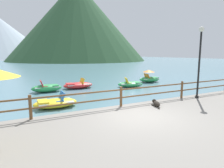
# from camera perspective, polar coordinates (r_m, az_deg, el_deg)

# --- Properties ---
(ground_plane) EXTENTS (200.00, 200.00, 0.00)m
(ground_plane) POSITION_cam_1_polar(r_m,az_deg,el_deg) (46.47, -21.80, 4.79)
(ground_plane) COLOR slate
(promenade_dock) EXTENTS (28.00, 8.00, 0.40)m
(promenade_dock) POSITION_cam_1_polar(r_m,az_deg,el_deg) (6.55, 19.91, -15.81)
(promenade_dock) COLOR gray
(promenade_dock) RESTS_ON ground
(dock_railing) EXTENTS (23.92, 0.12, 0.95)m
(dock_railing) POSITION_cam_1_polar(r_m,az_deg,el_deg) (9.12, 2.69, -3.13)
(dock_railing) COLOR brown
(dock_railing) RESTS_ON promenade_dock
(lamp_post) EXTENTS (0.28, 0.28, 3.91)m
(lamp_post) POSITION_cam_1_polar(r_m,az_deg,el_deg) (11.71, 24.48, 7.60)
(lamp_post) COLOR black
(lamp_post) RESTS_ON promenade_dock
(dog_resting) EXTENTS (0.53, 1.01, 0.26)m
(dog_resting) POSITION_cam_1_polar(r_m,az_deg,el_deg) (9.54, 12.89, -5.60)
(dog_resting) COLOR black
(dog_resting) RESTS_ON promenade_dock
(pedal_boat_0) EXTENTS (2.33, 1.36, 0.82)m
(pedal_boat_0) POSITION_cam_1_polar(r_m,az_deg,el_deg) (10.94, -16.41, -5.35)
(pedal_boat_0) COLOR yellow
(pedal_boat_0) RESTS_ON ground
(pedal_boat_1) EXTENTS (2.24, 1.17, 0.90)m
(pedal_boat_1) POSITION_cam_1_polar(r_m,az_deg,el_deg) (15.46, -18.67, -1.10)
(pedal_boat_1) COLOR green
(pedal_boat_1) RESTS_ON ground
(pedal_boat_2) EXTENTS (2.46, 1.86, 0.82)m
(pedal_boat_2) POSITION_cam_1_polar(r_m,az_deg,el_deg) (16.92, 5.47, -0.02)
(pedal_boat_2) COLOR green
(pedal_boat_2) RESTS_ON ground
(pedal_boat_4) EXTENTS (2.48, 1.32, 0.84)m
(pedal_boat_4) POSITION_cam_1_polar(r_m,az_deg,el_deg) (16.43, -10.03, -0.33)
(pedal_boat_4) COLOR red
(pedal_boat_4) RESTS_ON ground
(pedal_boat_5) EXTENTS (2.32, 1.57, 1.25)m
(pedal_boat_5) POSITION_cam_1_polar(r_m,az_deg,el_deg) (20.09, 10.99, 1.78)
(pedal_boat_5) COLOR green
(pedal_boat_5) RESTS_ON ground
(cliff_headland) EXTENTS (55.30, 55.30, 31.64)m
(cliff_headland) POSITION_cam_1_polar(r_m,az_deg,el_deg) (84.47, -11.58, 16.95)
(cliff_headland) COLOR #284C2D
(cliff_headland) RESTS_ON ground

